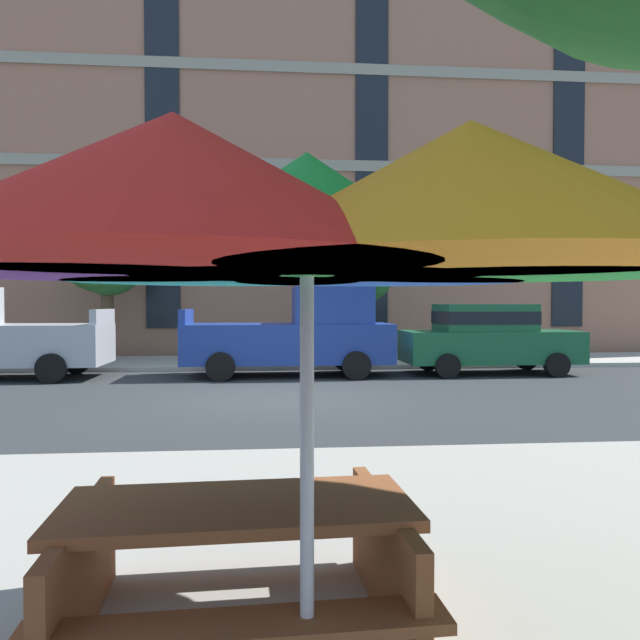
{
  "coord_description": "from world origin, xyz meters",
  "views": [
    {
      "loc": [
        -0.19,
        -11.58,
        1.79
      ],
      "look_at": [
        1.17,
        3.2,
        1.4
      ],
      "focal_mm": 34.69,
      "sensor_mm": 36.0,
      "label": 1
    }
  ],
  "objects_px": {
    "sedan_green": "(488,337)",
    "street_tree_left": "(104,254)",
    "pickup_blue": "(297,335)",
    "picnic_table": "(238,556)",
    "patio_umbrella": "(307,222)",
    "street_tree_middle": "(365,274)"
  },
  "relations": [
    {
      "from": "sedan_green",
      "to": "street_tree_middle",
      "type": "xyz_separation_m",
      "value": [
        -2.72,
        2.68,
        1.71
      ]
    },
    {
      "from": "pickup_blue",
      "to": "street_tree_left",
      "type": "xyz_separation_m",
      "value": [
        -5.52,
        3.46,
        2.24
      ]
    },
    {
      "from": "pickup_blue",
      "to": "street_tree_left",
      "type": "relative_size",
      "value": 1.07
    },
    {
      "from": "patio_umbrella",
      "to": "street_tree_left",
      "type": "bearing_deg",
      "value": 106.76
    },
    {
      "from": "pickup_blue",
      "to": "street_tree_middle",
      "type": "relative_size",
      "value": 1.43
    },
    {
      "from": "pickup_blue",
      "to": "street_tree_left",
      "type": "distance_m",
      "value": 6.89
    },
    {
      "from": "pickup_blue",
      "to": "picnic_table",
      "type": "height_order",
      "value": "pickup_blue"
    },
    {
      "from": "pickup_blue",
      "to": "street_tree_middle",
      "type": "xyz_separation_m",
      "value": [
        2.15,
        2.68,
        1.63
      ]
    },
    {
      "from": "street_tree_left",
      "to": "picnic_table",
      "type": "relative_size",
      "value": 2.54
    },
    {
      "from": "sedan_green",
      "to": "pickup_blue",
      "type": "bearing_deg",
      "value": 180.0
    },
    {
      "from": "street_tree_left",
      "to": "street_tree_middle",
      "type": "height_order",
      "value": "street_tree_left"
    },
    {
      "from": "street_tree_middle",
      "to": "patio_umbrella",
      "type": "bearing_deg",
      "value": -100.34
    },
    {
      "from": "street_tree_middle",
      "to": "picnic_table",
      "type": "height_order",
      "value": "street_tree_middle"
    },
    {
      "from": "street_tree_left",
      "to": "patio_umbrella",
      "type": "height_order",
      "value": "street_tree_left"
    },
    {
      "from": "street_tree_middle",
      "to": "pickup_blue",
      "type": "bearing_deg",
      "value": -128.77
    },
    {
      "from": "picnic_table",
      "to": "street_tree_middle",
      "type": "bearing_deg",
      "value": 78.07
    },
    {
      "from": "sedan_green",
      "to": "street_tree_left",
      "type": "relative_size",
      "value": 0.93
    },
    {
      "from": "sedan_green",
      "to": "patio_umbrella",
      "type": "height_order",
      "value": "patio_umbrella"
    },
    {
      "from": "pickup_blue",
      "to": "patio_umbrella",
      "type": "bearing_deg",
      "value": -92.94
    },
    {
      "from": "pickup_blue",
      "to": "street_tree_left",
      "type": "bearing_deg",
      "value": 147.88
    },
    {
      "from": "sedan_green",
      "to": "street_tree_left",
      "type": "distance_m",
      "value": 11.2
    },
    {
      "from": "sedan_green",
      "to": "picnic_table",
      "type": "xyz_separation_m",
      "value": [
        -5.84,
        -12.11,
        -0.46
      ]
    }
  ]
}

